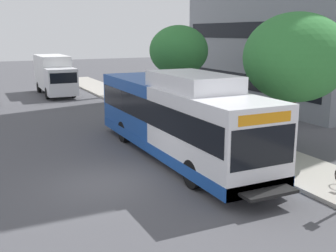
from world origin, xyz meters
name	(u,v)px	position (x,y,z in m)	size (l,w,h in m)	color
ground_plane	(60,134)	(0.00, 8.00, 0.00)	(120.00, 120.00, 0.00)	#4C4C51
sidewalk_curb	(196,127)	(7.00, 6.00, 0.07)	(3.00, 56.00, 0.14)	#A8A399
transit_bus	(176,117)	(3.63, 1.80, 1.70)	(2.58, 12.25, 3.65)	white
street_tree_near_stop	(296,58)	(8.14, -0.12, 4.15)	(4.30, 4.30, 5.84)	#4C3823
street_tree_mid_block	(179,51)	(7.89, 9.82, 4.05)	(3.64, 3.64, 5.46)	#4C3823
box_truck_background	(54,74)	(2.57, 22.30, 1.74)	(2.32, 7.01, 3.25)	silver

